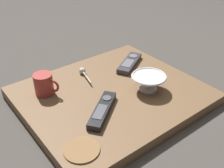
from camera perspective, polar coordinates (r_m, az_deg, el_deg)
The scene contains 8 objects.
ground_plane at distance 1.05m, azimuth -0.05°, elevation -3.39°, with size 6.00×6.00×0.00m, color #47423D.
table at distance 1.04m, azimuth -0.05°, elevation -2.44°, with size 0.66×0.57×0.04m.
cereal_bowl at distance 1.03m, azimuth 7.78°, elevation 0.50°, with size 0.13×0.13×0.06m.
coffee_mug at distance 1.02m, azimuth -14.22°, elevation -0.04°, with size 0.07×0.09×0.08m.
teaspoon at distance 1.13m, azimuth -6.21°, elevation 2.64°, with size 0.04×0.12×0.03m.
tv_remote_near at distance 0.91m, azimuth -2.06°, elevation -5.56°, with size 0.18×0.15×0.03m.
tv_remote_far at distance 1.20m, azimuth 3.77°, elevation 4.46°, with size 0.19×0.14×0.02m.
drink_coaster at distance 0.80m, azimuth -6.47°, elevation -13.65°, with size 0.11×0.11×0.01m.
Camera 1 is at (-0.52, -0.67, 0.62)m, focal length 43.02 mm.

